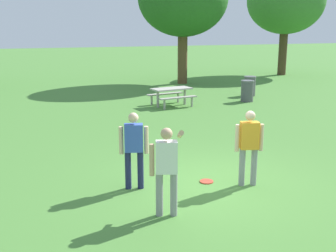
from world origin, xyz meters
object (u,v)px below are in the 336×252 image
Objects in this scene: person_thrower at (134,146)px; person_bystander at (167,165)px; trash_can_beside_table at (250,86)px; tree_slender_mid at (286,1)px; person_catcher at (249,143)px; frisbee at (207,181)px; picnic_table_near at (172,93)px; trash_can_further_along at (247,91)px.

person_thrower is 1.00× the size of person_bystander.
tree_slender_mid is at bearing 46.79° from trash_can_beside_table.
person_thrower and person_catcher have the same top height.
person_catcher reaches higher than frisbee.
person_thrower reaches higher than trash_can_beside_table.
picnic_table_near is at bearing 74.76° from frisbee.
person_catcher is 0.86× the size of picnic_table_near.
person_catcher is 5.47× the size of frisbee.
tree_slender_mid is (15.06, 18.46, 3.99)m from person_bystander.
person_catcher is 0.23× the size of tree_slender_mid.
person_bystander is 1.71× the size of trash_can_beside_table.
person_catcher and person_bystander have the same top height.
trash_can_beside_table is (8.29, 11.25, -0.48)m from person_bystander.
person_bystander is 1.71× the size of trash_can_further_along.
trash_can_beside_table is (6.15, 10.44, -0.46)m from person_catcher.
picnic_table_near is 0.27× the size of tree_slender_mid.
person_thrower is 1.46m from person_bystander.
person_catcher is 1.71× the size of trash_can_beside_table.
picnic_table_near is at bearing -164.99° from trash_can_beside_table.
person_catcher is at bearing -15.01° from person_thrower.
frisbee is (-0.76, 0.45, -0.93)m from person_catcher.
frisbee is at bearing -105.24° from picnic_table_near.
person_bystander reaches higher than picnic_table_near.
picnic_table_near is 1.99× the size of trash_can_further_along.
frisbee is (1.59, -0.18, -0.93)m from person_thrower.
person_thrower is 0.23× the size of tree_slender_mid.
trash_can_further_along is (7.58, 8.46, -0.46)m from person_thrower.
tree_slender_mid is (7.68, 8.55, 4.47)m from trash_can_further_along.
person_bystander is at bearing -129.21° from tree_slender_mid.
trash_can_further_along is at bearing -2.17° from picnic_table_near.
frisbee is 22.51m from tree_slender_mid.
person_catcher is 1.00× the size of person_bystander.
person_thrower is 1.71× the size of trash_can_beside_table.
frisbee is 0.04× the size of tree_slender_mid.
person_thrower and person_bystander have the same top height.
person_thrower is at bearing 98.17° from person_bystander.
person_thrower is 11.37m from trash_can_further_along.
person_thrower is at bearing -131.91° from tree_slender_mid.
person_thrower reaches higher than frisbee.
picnic_table_near is at bearing 79.96° from person_catcher.
picnic_table_near is at bearing 177.83° from trash_can_further_along.
tree_slender_mid is at bearing 51.50° from frisbee.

